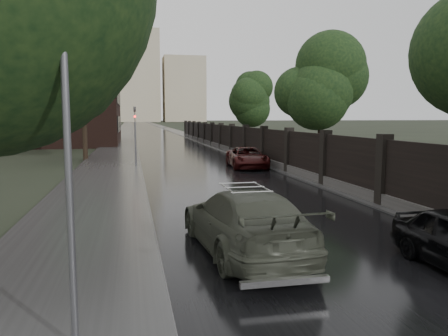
% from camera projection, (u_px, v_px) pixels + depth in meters
% --- Properties ---
extents(road, '(8.00, 420.00, 0.02)m').
position_uv_depth(road, '(141.00, 124.00, 190.28)').
color(road, black).
rests_on(road, ground).
extents(sidewalk_left, '(4.00, 420.00, 0.16)m').
position_uv_depth(sidewalk_left, '(127.00, 124.00, 189.03)').
color(sidewalk_left, '#2D2D2D').
rests_on(sidewalk_left, ground).
extents(verge_right, '(3.00, 420.00, 0.08)m').
position_uv_depth(verge_right, '(154.00, 124.00, 191.42)').
color(verge_right, '#2D2D2D').
rests_on(verge_right, ground).
extents(fence_right, '(0.45, 75.72, 2.70)m').
position_uv_depth(fence_right, '(240.00, 144.00, 37.66)').
color(fence_right, '#383533').
rests_on(fence_right, ground).
extents(tree_left_far, '(4.25, 4.25, 7.39)m').
position_uv_depth(tree_left_far, '(83.00, 91.00, 32.60)').
color(tree_left_far, black).
rests_on(tree_left_far, ground).
extents(tree_right_b, '(4.08, 4.08, 7.01)m').
position_uv_depth(tree_right_b, '(322.00, 92.00, 28.08)').
color(tree_right_b, black).
rests_on(tree_right_b, ground).
extents(tree_right_c, '(4.08, 4.08, 7.01)m').
position_uv_depth(tree_right_c, '(248.00, 101.00, 45.56)').
color(tree_right_c, black).
rests_on(tree_right_c, ground).
extents(lamp_post, '(0.25, 0.12, 5.11)m').
position_uv_depth(lamp_post, '(68.00, 167.00, 5.76)').
color(lamp_post, '#59595E').
rests_on(lamp_post, ground).
extents(traffic_light, '(0.16, 0.32, 4.00)m').
position_uv_depth(traffic_light, '(135.00, 131.00, 28.84)').
color(traffic_light, '#59595E').
rests_on(traffic_light, ground).
extents(brick_building, '(24.00, 18.00, 20.00)m').
position_uv_depth(brick_building, '(13.00, 60.00, 51.35)').
color(brick_building, black).
rests_on(brick_building, ground).
extents(stalinist_tower, '(92.00, 30.00, 159.00)m').
position_uv_depth(stalinist_tower, '(136.00, 64.00, 292.66)').
color(stalinist_tower, tan).
rests_on(stalinist_tower, ground).
extents(volga_sedan, '(2.58, 5.55, 1.57)m').
position_uv_depth(volga_sedan, '(244.00, 221.00, 10.73)').
color(volga_sedan, '#3F4436').
rests_on(volga_sedan, ground).
extents(car_right_far, '(2.61, 5.07, 1.37)m').
position_uv_depth(car_right_far, '(247.00, 157.00, 28.61)').
color(car_right_far, black).
rests_on(car_right_far, ground).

